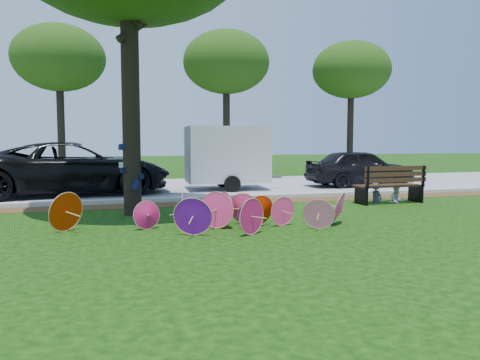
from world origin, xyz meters
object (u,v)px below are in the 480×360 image
object	(u,v)px
cargo_trailer	(227,154)
person_right	(397,186)
dark_pickup	(360,168)
park_bench	(388,184)
person_left	(377,183)
parasol_pile	(224,211)
black_van	(74,168)

from	to	relation	value
cargo_trailer	person_right	size ratio (longest dim) A/B	2.94
dark_pickup	cargo_trailer	bearing A→B (deg)	88.56
park_bench	person_left	xyz separation A→B (m)	(-0.35, 0.05, 0.04)
cargo_trailer	park_bench	xyz separation A→B (m)	(3.74, -4.87, -0.78)
person_left	person_right	size ratio (longest dim) A/B	1.17
person_left	park_bench	bearing A→B (deg)	-30.88
parasol_pile	person_right	size ratio (longest dim) A/B	6.56
black_van	person_left	bearing A→B (deg)	-122.99
person_left	person_right	distance (m)	0.71
park_bench	person_left	world-z (taller)	person_left
cargo_trailer	person_right	world-z (taller)	cargo_trailer
black_van	park_bench	distance (m)	10.33
black_van	park_bench	bearing A→B (deg)	-122.33
cargo_trailer	person_left	size ratio (longest dim) A/B	2.50
person_left	black_van	bearing A→B (deg)	129.37
dark_pickup	person_right	world-z (taller)	dark_pickup
black_van	dark_pickup	distance (m)	10.92
dark_pickup	person_right	xyz separation A→B (m)	(-1.39, -4.68, -0.24)
parasol_pile	cargo_trailer	xyz separation A→B (m)	(1.89, 7.50, 0.97)
dark_pickup	cargo_trailer	xyz separation A→B (m)	(-5.49, 0.14, 0.59)
dark_pickup	person_left	distance (m)	5.13
black_van	cargo_trailer	distance (m)	5.45
cargo_trailer	person_left	world-z (taller)	cargo_trailer
black_van	park_bench	size ratio (longest dim) A/B	3.06
cargo_trailer	person_right	distance (m)	6.38
park_bench	person_left	size ratio (longest dim) A/B	1.79
black_van	cargo_trailer	size ratio (longest dim) A/B	2.19
dark_pickup	park_bench	xyz separation A→B (m)	(-1.74, -4.73, -0.19)
dark_pickup	park_bench	bearing A→B (deg)	159.78
cargo_trailer	black_van	bearing A→B (deg)	-175.64
parasol_pile	person_right	distance (m)	6.56
dark_pickup	person_left	bearing A→B (deg)	155.91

